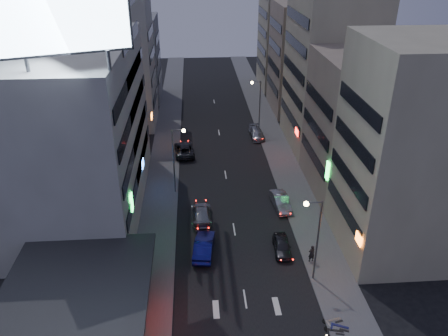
{
  "coord_description": "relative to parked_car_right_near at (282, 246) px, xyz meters",
  "views": [
    {
      "loc": [
        -3.72,
        -23.2,
        26.65
      ],
      "look_at": [
        -0.87,
        16.72,
        5.82
      ],
      "focal_mm": 35.0,
      "sensor_mm": 36.0,
      "label": 1
    }
  ],
  "objects": [
    {
      "name": "sidewalk_left",
      "position": [
        -12.26,
        19.95,
        -0.6
      ],
      "size": [
        4.0,
        120.0,
        0.12
      ],
      "primitive_type": "cube",
      "color": "#4C4C4F",
      "rests_on": "ground"
    },
    {
      "name": "sidewalk_right",
      "position": [
        3.74,
        19.95,
        -0.6
      ],
      "size": [
        4.0,
        120.0,
        0.12
      ],
      "primitive_type": "cube",
      "color": "#4C4C4F",
      "rests_on": "ground"
    },
    {
      "name": "food_court",
      "position": [
        -18.16,
        -8.05,
        1.32
      ],
      "size": [
        11.0,
        13.0,
        3.88
      ],
      "color": "#B1A98B",
      "rests_on": "ground"
    },
    {
      "name": "white_building",
      "position": [
        -21.26,
        9.95,
        8.34
      ],
      "size": [
        14.0,
        24.0,
        18.0
      ],
      "primitive_type": "cube",
      "color": "#ACACA7",
      "rests_on": "ground"
    },
    {
      "name": "shophouse_near",
      "position": [
        10.74,
        0.45,
        9.34
      ],
      "size": [
        10.0,
        11.0,
        20.0
      ],
      "primitive_type": "cube",
      "color": "#B1A98B",
      "rests_on": "ground"
    },
    {
      "name": "shophouse_mid",
      "position": [
        11.24,
        11.95,
        7.34
      ],
      "size": [
        11.0,
        12.0,
        16.0
      ],
      "primitive_type": "cube",
      "color": "gray",
      "rests_on": "ground"
    },
    {
      "name": "shophouse_far",
      "position": [
        10.74,
        24.95,
        10.34
      ],
      "size": [
        10.0,
        14.0,
        22.0
      ],
      "primitive_type": "cube",
      "color": "#B1A98B",
      "rests_on": "ground"
    },
    {
      "name": "far_left_a",
      "position": [
        -19.76,
        34.95,
        9.34
      ],
      "size": [
        11.0,
        10.0,
        20.0
      ],
      "primitive_type": "cube",
      "color": "#ACACA7",
      "rests_on": "ground"
    },
    {
      "name": "far_left_b",
      "position": [
        -20.26,
        47.95,
        6.84
      ],
      "size": [
        12.0,
        10.0,
        15.0
      ],
      "primitive_type": "cube",
      "color": "gray",
      "rests_on": "ground"
    },
    {
      "name": "far_right_a",
      "position": [
        11.24,
        39.95,
        8.34
      ],
      "size": [
        11.0,
        12.0,
        18.0
      ],
      "primitive_type": "cube",
      "color": "gray",
      "rests_on": "ground"
    },
    {
      "name": "far_right_b",
      "position": [
        11.74,
        53.95,
        11.34
      ],
      "size": [
        12.0,
        12.0,
        24.0
      ],
      "primitive_type": "cube",
      "color": "#B1A98B",
      "rests_on": "ground"
    },
    {
      "name": "billboard",
      "position": [
        -17.25,
        -0.08,
        21.0
      ],
      "size": [
        9.52,
        3.75,
        6.2
      ],
      "rotation": [
        0.0,
        0.0,
        0.35
      ],
      "color": "#595B60",
      "rests_on": "white_building"
    },
    {
      "name": "street_lamp_right_near",
      "position": [
        1.65,
        -4.05,
        4.7
      ],
      "size": [
        1.6,
        0.44,
        8.02
      ],
      "color": "#595B60",
      "rests_on": "sidewalk_right"
    },
    {
      "name": "street_lamp_left",
      "position": [
        -10.16,
        11.95,
        4.7
      ],
      "size": [
        1.6,
        0.44,
        8.02
      ],
      "color": "#595B60",
      "rests_on": "sidewalk_left"
    },
    {
      "name": "street_lamp_right_far",
      "position": [
        1.65,
        29.95,
        4.7
      ],
      "size": [
        1.6,
        0.44,
        8.02
      ],
      "color": "#595B60",
      "rests_on": "sidewalk_right"
    },
    {
      "name": "parked_car_right_near",
      "position": [
        0.0,
        0.0,
        0.0
      ],
      "size": [
        1.76,
        3.96,
        1.33
      ],
      "primitive_type": "imported",
      "rotation": [
        0.0,
        0.0,
        -0.05
      ],
      "color": "#2A2A30",
      "rests_on": "ground"
    },
    {
      "name": "parked_car_right_mid",
      "position": [
        1.34,
        7.82,
        0.09
      ],
      "size": [
        1.98,
        4.67,
        1.5
      ],
      "primitive_type": "imported",
      "rotation": [
        0.0,
        0.0,
        0.09
      ],
      "color": "#A5A8AE",
      "rests_on": "ground"
    },
    {
      "name": "parked_car_left",
      "position": [
        -9.6,
        22.43,
        0.1
      ],
      "size": [
        3.03,
        5.72,
        1.53
      ],
      "primitive_type": "imported",
      "rotation": [
        0.0,
        0.0,
        3.23
      ],
      "color": "#232328",
      "rests_on": "ground"
    },
    {
      "name": "parked_car_right_far",
      "position": [
        1.34,
        27.58,
        0.03
      ],
      "size": [
        2.22,
        4.9,
        1.39
      ],
      "primitive_type": "imported",
      "rotation": [
        0.0,
        0.0,
        0.06
      ],
      "color": "#9FA1A7",
      "rests_on": "ground"
    },
    {
      "name": "road_car_blue",
      "position": [
        -7.49,
        0.31,
        0.16
      ],
      "size": [
        2.37,
        5.15,
        1.64
      ],
      "primitive_type": "imported",
      "rotation": [
        0.0,
        0.0,
        3.01
      ],
      "color": "navy",
      "rests_on": "ground"
    },
    {
      "name": "road_car_silver",
      "position": [
        -7.59,
        5.95,
        0.08
      ],
      "size": [
        2.11,
        5.12,
        1.48
      ],
      "primitive_type": "imported",
      "rotation": [
        0.0,
        0.0,
        3.15
      ],
      "color": "gray",
      "rests_on": "ground"
    },
    {
      "name": "person",
      "position": [
        2.41,
        -1.76,
        0.34
      ],
      "size": [
        0.73,
        0.57,
        1.76
      ],
      "primitive_type": "imported",
      "rotation": [
        0.0,
        0.0,
        3.4
      ],
      "color": "black",
      "rests_on": "sidewalk_right"
    },
    {
      "name": "scooter_silver_a",
      "position": [
        3.66,
        -10.72,
        -0.04
      ],
      "size": [
        0.83,
        1.72,
        1.01
      ],
      "primitive_type": null,
      "rotation": [
        0.0,
        0.0,
        1.75
      ],
      "color": "#999BA0",
      "rests_on": "sidewalk_right"
    },
    {
      "name": "scooter_blue",
      "position": [
        3.44,
        -9.75,
        0.07
      ],
      "size": [
        1.42,
        2.11,
        1.23
      ],
      "primitive_type": null,
      "rotation": [
        0.0,
        0.0,
        1.16
      ],
      "color": "navy",
      "rests_on": "sidewalk_right"
    },
    {
      "name": "scooter_black_b",
      "position": [
        2.92,
        -10.04,
        0.02
      ],
      "size": [
        1.07,
        1.95,
        1.13
      ],
      "primitive_type": null,
      "rotation": [
        0.0,
        0.0,
        1.31
      ],
      "color": "black",
      "rests_on": "sidewalk_right"
    },
    {
      "name": "scooter_silver_b",
      "position": [
        3.02,
        -8.66,
        0.03
      ],
      "size": [
        1.06,
        1.97,
        1.14
      ],
      "primitive_type": null,
      "rotation": [
        0.0,
        0.0,
        1.81
      ],
      "color": "#9C9DA3",
      "rests_on": "sidewalk_right"
    }
  ]
}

